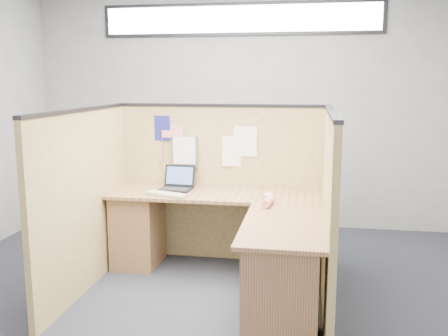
% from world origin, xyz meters
% --- Properties ---
extents(floor, '(5.00, 5.00, 0.00)m').
position_xyz_m(floor, '(0.00, 0.00, 0.00)').
color(floor, '#1F232D').
rests_on(floor, ground).
extents(wall_back, '(5.00, 0.00, 5.00)m').
position_xyz_m(wall_back, '(0.00, 2.25, 1.40)').
color(wall_back, gray).
rests_on(wall_back, floor).
extents(wall_front, '(5.00, 0.00, 5.00)m').
position_xyz_m(wall_front, '(0.00, -2.25, 1.40)').
color(wall_front, gray).
rests_on(wall_front, floor).
extents(clerestory_window, '(3.30, 0.04, 0.38)m').
position_xyz_m(clerestory_window, '(0.00, 2.23, 2.45)').
color(clerestory_window, '#232328').
rests_on(clerestory_window, wall_back).
extents(cubicle_partitions, '(2.06, 1.83, 1.53)m').
position_xyz_m(cubicle_partitions, '(0.00, 0.43, 0.77)').
color(cubicle_partitions, olive).
rests_on(cubicle_partitions, floor).
extents(l_desk, '(1.95, 1.75, 0.73)m').
position_xyz_m(l_desk, '(0.18, 0.29, 0.39)').
color(l_desk, brown).
rests_on(l_desk, floor).
extents(laptop, '(0.31, 0.30, 0.22)m').
position_xyz_m(laptop, '(-0.39, 0.79, 0.78)').
color(laptop, black).
rests_on(laptop, l_desk).
extents(keyboard, '(0.42, 0.26, 0.03)m').
position_xyz_m(keyboard, '(-0.41, 0.50, 0.74)').
color(keyboard, gray).
rests_on(keyboard, l_desk).
extents(mouse, '(0.11, 0.07, 0.04)m').
position_xyz_m(mouse, '(0.50, 0.50, 0.75)').
color(mouse, silver).
rests_on(mouse, l_desk).
extents(hand_forearm, '(0.10, 0.37, 0.08)m').
position_xyz_m(hand_forearm, '(0.51, 0.37, 0.77)').
color(hand_forearm, tan).
rests_on(hand_forearm, l_desk).
extents(blue_poster, '(0.18, 0.03, 0.24)m').
position_xyz_m(blue_poster, '(-0.59, 0.97, 1.29)').
color(blue_poster, navy).
rests_on(blue_poster, cubicle_partitions).
extents(american_flag, '(0.21, 0.01, 0.36)m').
position_xyz_m(american_flag, '(-0.50, 0.96, 1.26)').
color(american_flag, olive).
rests_on(american_flag, cubicle_partitions).
extents(file_holder, '(0.25, 0.05, 0.32)m').
position_xyz_m(file_holder, '(-0.35, 0.94, 1.07)').
color(file_holder, slate).
rests_on(file_holder, cubicle_partitions).
extents(paper_left, '(0.22, 0.02, 0.29)m').
position_xyz_m(paper_left, '(0.24, 0.97, 1.18)').
color(paper_left, white).
rests_on(paper_left, cubicle_partitions).
extents(paper_right, '(0.23, 0.03, 0.29)m').
position_xyz_m(paper_right, '(0.13, 0.97, 1.08)').
color(paper_right, white).
rests_on(paper_right, cubicle_partitions).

